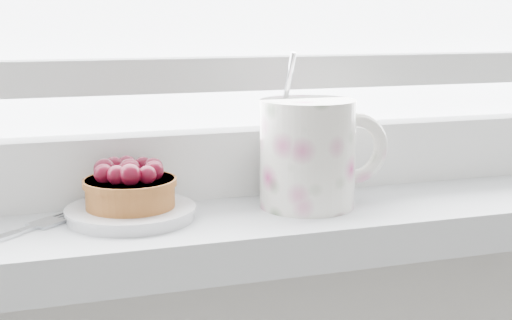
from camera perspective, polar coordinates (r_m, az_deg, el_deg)
name	(u,v)px	position (r m, az deg, el deg)	size (l,w,h in m)	color
saucer	(131,213)	(0.69, -9.97, -4.19)	(0.12, 0.12, 0.01)	silver
raspberry_tart	(130,186)	(0.68, -10.07, -2.03)	(0.09, 0.09, 0.05)	brown
floral_mug	(311,151)	(0.72, 4.41, 0.73)	(0.14, 0.10, 0.16)	silver
fork	(3,237)	(0.66, -19.59, -5.84)	(0.16, 0.14, 0.00)	silver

